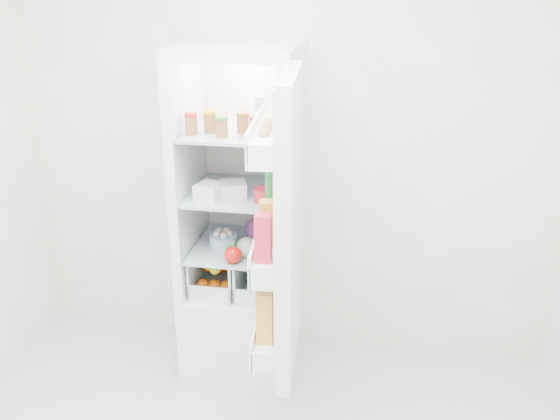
% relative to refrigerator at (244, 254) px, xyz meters
% --- Properties ---
extents(room_walls, '(3.02, 3.02, 2.61)m').
position_rel_refrigerator_xyz_m(room_walls, '(0.20, -1.25, 0.93)').
color(room_walls, beige).
rests_on(room_walls, ground).
extents(refrigerator, '(0.60, 0.60, 1.80)m').
position_rel_refrigerator_xyz_m(refrigerator, '(0.00, 0.00, 0.00)').
color(refrigerator, white).
rests_on(refrigerator, ground).
extents(shelf_low, '(0.49, 0.53, 0.01)m').
position_rel_refrigerator_xyz_m(shelf_low, '(-0.00, -0.06, 0.07)').
color(shelf_low, '#A3B7BF').
rests_on(shelf_low, refrigerator).
extents(shelf_mid, '(0.49, 0.53, 0.02)m').
position_rel_refrigerator_xyz_m(shelf_mid, '(-0.00, -0.06, 0.38)').
color(shelf_mid, '#A3B7BF').
rests_on(shelf_mid, refrigerator).
extents(shelf_top, '(0.49, 0.53, 0.02)m').
position_rel_refrigerator_xyz_m(shelf_top, '(-0.00, -0.06, 0.71)').
color(shelf_top, '#A3B7BF').
rests_on(shelf_top, refrigerator).
extents(crisper_left, '(0.23, 0.46, 0.22)m').
position_rel_refrigerator_xyz_m(crisper_left, '(-0.12, -0.06, -0.06)').
color(crisper_left, silver).
rests_on(crisper_left, refrigerator).
extents(crisper_right, '(0.23, 0.46, 0.22)m').
position_rel_refrigerator_xyz_m(crisper_right, '(0.12, -0.06, -0.06)').
color(crisper_right, silver).
rests_on(crisper_right, refrigerator).
extents(condiment_jars, '(0.38, 0.16, 0.08)m').
position_rel_refrigerator_xyz_m(condiment_jars, '(-0.04, -0.18, 0.76)').
color(condiment_jars, '#B21919').
rests_on(condiment_jars, shelf_top).
extents(squeeze_bottle, '(0.07, 0.07, 0.17)m').
position_rel_refrigerator_xyz_m(squeeze_bottle, '(0.12, -0.10, 0.81)').
color(squeeze_bottle, white).
rests_on(squeeze_bottle, shelf_top).
extents(tub_white, '(0.16, 0.16, 0.08)m').
position_rel_refrigerator_xyz_m(tub_white, '(-0.12, -0.21, 0.43)').
color(tub_white, silver).
rests_on(tub_white, shelf_mid).
extents(tub_cream, '(0.16, 0.16, 0.07)m').
position_rel_refrigerator_xyz_m(tub_cream, '(-0.01, -0.14, 0.43)').
color(tub_cream, beige).
rests_on(tub_cream, shelf_mid).
extents(tin_red, '(0.12, 0.12, 0.07)m').
position_rel_refrigerator_xyz_m(tin_red, '(0.15, -0.19, 0.43)').
color(tin_red, red).
rests_on(tin_red, shelf_mid).
extents(red_cabbage, '(0.15, 0.15, 0.15)m').
position_rel_refrigerator_xyz_m(red_cabbage, '(0.09, -0.03, 0.16)').
color(red_cabbage, '#5E205D').
rests_on(red_cabbage, shelf_low).
extents(bell_pepper, '(0.09, 0.09, 0.09)m').
position_rel_refrigerator_xyz_m(bell_pepper, '(0.01, -0.28, 0.13)').
color(bell_pepper, '#BB120B').
rests_on(bell_pepper, shelf_low).
extents(mushroom_bowl, '(0.18, 0.18, 0.07)m').
position_rel_refrigerator_xyz_m(mushroom_bowl, '(-0.09, -0.10, 0.12)').
color(mushroom_bowl, '#8BB1D0').
rests_on(mushroom_bowl, shelf_low).
extents(salad_bag, '(0.11, 0.11, 0.11)m').
position_rel_refrigerator_xyz_m(salad_bag, '(0.06, -0.19, 0.14)').
color(salad_bag, '#9AB689').
rests_on(salad_bag, shelf_low).
extents(citrus_pile, '(0.20, 0.31, 0.16)m').
position_rel_refrigerator_xyz_m(citrus_pile, '(-0.13, -0.10, -0.08)').
color(citrus_pile, '#DE590B').
rests_on(citrus_pile, refrigerator).
extents(veg_pile, '(0.16, 0.30, 0.10)m').
position_rel_refrigerator_xyz_m(veg_pile, '(0.13, -0.06, -0.10)').
color(veg_pile, '#1E4B19').
rests_on(veg_pile, refrigerator).
extents(fridge_door, '(0.21, 0.60, 1.30)m').
position_rel_refrigerator_xyz_m(fridge_door, '(0.32, -0.64, 0.43)').
color(fridge_door, white).
rests_on(fridge_door, refrigerator).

